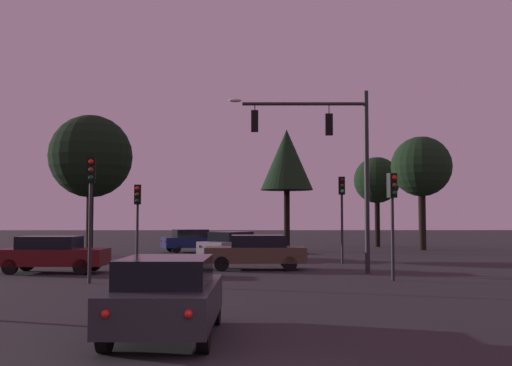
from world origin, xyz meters
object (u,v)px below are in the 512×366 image
traffic_light_median (392,204)px  tree_left_far (377,181)px  car_crossing_left (256,251)px  traffic_light_corner_right (137,209)px  traffic_signal_mast_arm (330,148)px  car_far_lane (192,240)px  car_nearside_lane (167,295)px  tree_center_horizon (421,167)px  car_crossing_right (52,254)px  traffic_light_far_side (342,202)px  car_parked_lot (232,245)px  tree_behind_sign (91,157)px  tree_right_cluster (287,160)px  traffic_light_corner_left (91,194)px

traffic_light_median → tree_left_far: 26.50m
car_crossing_left → traffic_light_corner_right: bearing=173.3°
traffic_signal_mast_arm → car_far_lane: size_ratio=1.74×
car_nearside_lane → tree_center_horizon: bearing=65.8°
traffic_light_corner_right → car_far_lane: (1.26, 13.16, -1.91)m
traffic_signal_mast_arm → car_crossing_right: traffic_signal_mast_arm is taller
traffic_light_far_side → car_nearside_lane: 19.60m
traffic_light_median → tree_center_horizon: size_ratio=0.48×
traffic_light_median → car_parked_lot: bearing=117.9°
traffic_signal_mast_arm → car_crossing_right: bearing=178.7°
traffic_light_corner_right → tree_left_far: 25.71m
tree_behind_sign → tree_left_far: size_ratio=1.19×
traffic_signal_mast_arm → car_nearside_lane: traffic_signal_mast_arm is taller
car_nearside_lane → car_crossing_left: (1.90, 15.07, 0.00)m
tree_left_far → tree_center_horizon: tree_center_horizon is taller
traffic_light_median → tree_center_horizon: 22.36m
tree_behind_sign → tree_left_far: bearing=30.1°
traffic_light_corner_right → car_crossing_right: (-3.11, -2.16, -1.91)m
traffic_light_far_side → car_far_lane: traffic_light_far_side is taller
traffic_light_corner_right → car_far_lane: size_ratio=0.87×
traffic_signal_mast_arm → car_nearside_lane: bearing=-110.4°
tree_behind_sign → tree_right_cluster: (12.22, 5.08, 0.28)m
car_nearside_lane → car_crossing_right: bearing=116.0°
traffic_signal_mast_arm → car_parked_lot: (-4.29, 8.66, -4.39)m
traffic_signal_mast_arm → car_crossing_left: (-3.05, 1.79, -4.39)m
car_far_lane → tree_right_cluster: size_ratio=0.52×
car_nearside_lane → tree_center_horizon: (14.01, 31.20, 5.15)m
traffic_signal_mast_arm → traffic_light_far_side: traffic_signal_mast_arm is taller
traffic_signal_mast_arm → car_crossing_left: size_ratio=1.68×
tree_center_horizon → tree_left_far: bearing=113.4°
car_parked_lot → tree_right_cluster: 10.19m
traffic_signal_mast_arm → tree_behind_sign: size_ratio=0.89×
traffic_light_corner_left → car_far_lane: bearing=84.9°
traffic_signal_mast_arm → car_parked_lot: size_ratio=1.80×
tree_behind_sign → tree_left_far: tree_behind_sign is taller
traffic_light_corner_right → tree_center_horizon: 23.60m
traffic_light_far_side → car_crossing_right: (-12.85, -4.89, -2.29)m
car_far_lane → tree_left_far: 16.49m
traffic_light_median → traffic_light_corner_left: bearing=-175.8°
traffic_light_corner_right → car_far_lane: bearing=84.5°
traffic_light_far_side → car_far_lane: 13.64m
car_far_lane → traffic_light_far_side: bearing=-50.9°
traffic_light_far_side → tree_behind_sign: (-14.26, 6.24, 2.91)m
traffic_light_corner_left → car_nearside_lane: size_ratio=1.05×
traffic_light_corner_left → tree_behind_sign: (-4.03, 15.21, 2.88)m
traffic_light_corner_left → car_parked_lot: traffic_light_corner_left is taller
traffic_light_median → traffic_light_corner_right: bearing=152.2°
tree_left_far → traffic_light_far_side: bearing=-107.5°
car_far_lane → tree_center_horizon: size_ratio=0.53×
traffic_light_median → car_far_lane: bearing=116.0°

